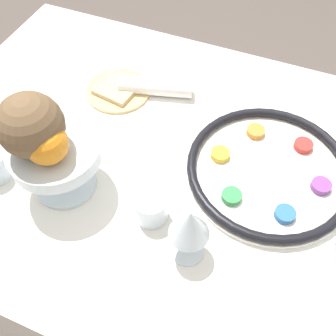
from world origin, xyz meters
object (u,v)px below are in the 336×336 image
object	(u,v)px
wine_glass	(190,225)
cup_far	(151,208)
orange_fruit	(46,144)
bread_plate	(118,89)
seder_plate	(269,170)
napkin_roll	(156,87)
coconut	(31,125)
fruit_stand	(56,156)

from	to	relation	value
wine_glass	cup_far	xyz separation A→B (m)	(0.09, -0.04, -0.07)
orange_fruit	bread_plate	distance (m)	0.36
seder_plate	napkin_roll	xyz separation A→B (m)	(0.32, -0.14, 0.01)
wine_glass	coconut	bearing A→B (deg)	-5.98
wine_glass	fruit_stand	distance (m)	0.29
seder_plate	napkin_roll	bearing A→B (deg)	-23.38
wine_glass	fruit_stand	size ratio (longest dim) A/B	0.79
bread_plate	fruit_stand	bearing A→B (deg)	95.14
wine_glass	bread_plate	distance (m)	0.47
orange_fruit	seder_plate	bearing A→B (deg)	-150.58
bread_plate	napkin_roll	size ratio (longest dim) A/B	0.86
fruit_stand	cup_far	bearing A→B (deg)	179.75
wine_glass	napkin_roll	world-z (taller)	wine_glass
orange_fruit	napkin_roll	size ratio (longest dim) A/B	0.41
napkin_roll	coconut	bearing A→B (deg)	76.01
orange_fruit	cup_far	distance (m)	0.23
seder_plate	coconut	xyz separation A→B (m)	(0.41, 0.20, 0.17)
cup_far	napkin_roll	bearing A→B (deg)	-67.95
wine_glass	cup_far	size ratio (longest dim) A/B	2.17
coconut	bread_plate	xyz separation A→B (m)	(0.01, -0.31, -0.18)
coconut	cup_far	distance (m)	0.27
fruit_stand	cup_far	world-z (taller)	fruit_stand
cup_far	bread_plate	bearing A→B (deg)	-53.07
cup_far	orange_fruit	bearing A→B (deg)	7.04
coconut	napkin_roll	distance (m)	0.38
coconut	orange_fruit	bearing A→B (deg)	160.52
wine_glass	fruit_stand	bearing A→B (deg)	-8.67
orange_fruit	coconut	xyz separation A→B (m)	(0.03, -0.01, 0.02)
fruit_stand	wine_glass	bearing A→B (deg)	171.33
wine_glass	napkin_roll	xyz separation A→B (m)	(0.22, -0.37, -0.08)
coconut	cup_far	bearing A→B (deg)	-177.15
wine_glass	coconut	distance (m)	0.32
bread_plate	napkin_roll	world-z (taller)	napkin_roll
seder_plate	wine_glass	xyz separation A→B (m)	(0.10, 0.23, 0.09)
orange_fruit	bread_plate	size ratio (longest dim) A/B	0.48
seder_plate	napkin_roll	world-z (taller)	napkin_roll
seder_plate	wine_glass	size ratio (longest dim) A/B	2.48
bread_plate	cup_far	xyz separation A→B (m)	(-0.22, 0.30, 0.02)
wine_glass	orange_fruit	xyz separation A→B (m)	(0.27, -0.02, 0.06)
orange_fruit	napkin_roll	distance (m)	0.38
coconut	bread_plate	distance (m)	0.35
coconut	bread_plate	world-z (taller)	coconut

